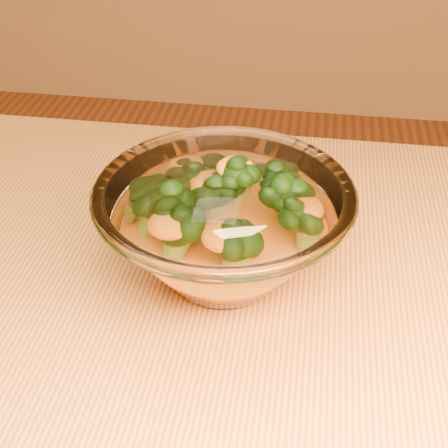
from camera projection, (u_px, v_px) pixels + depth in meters
name	position (u px, v px, depth m)	size (l,w,h in m)	color
glass_bowl	(224.00, 228.00, 0.54)	(0.22, 0.22, 0.10)	white
cheese_sauce	(224.00, 247.00, 0.55)	(0.13, 0.13, 0.04)	orange
broccoli_heap	(221.00, 207.00, 0.54)	(0.17, 0.14, 0.07)	black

